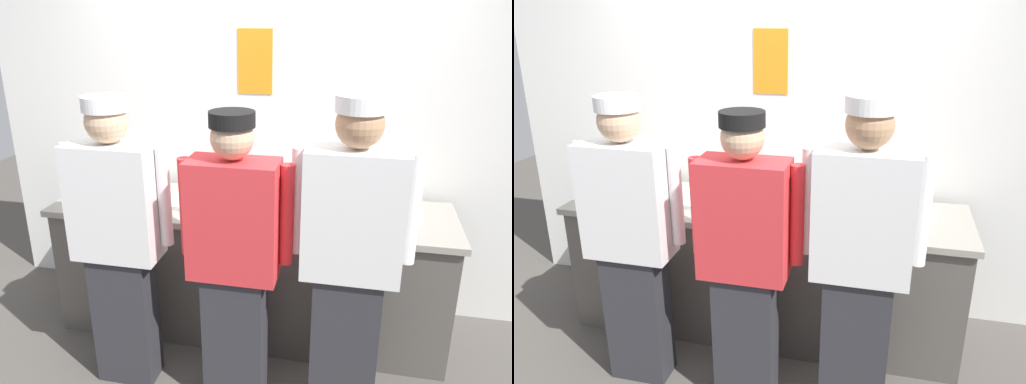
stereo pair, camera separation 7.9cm
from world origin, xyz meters
TOP-DOWN VIEW (x-y plane):
  - ground_plane at (0.00, 0.00)m, footprint 9.00×9.00m
  - wall_back at (-0.00, 0.85)m, footprint 4.04×0.11m
  - prep_counter at (0.00, 0.37)m, footprint 2.57×0.70m
  - chef_near_left at (-0.60, -0.27)m, footprint 0.61×0.24m
  - chef_center at (0.07, -0.31)m, footprint 0.60×0.24m
  - chef_far_right at (0.66, -0.26)m, footprint 0.62×0.24m
  - plate_stack_front at (-0.13, 0.36)m, footprint 0.23×0.23m
  - mixing_bowl_steel at (0.64, 0.42)m, footprint 0.30×0.30m
  - sheet_tray at (-0.56, 0.38)m, footprint 0.52×0.37m
  - squeeze_bottle_primary at (0.12, 0.46)m, footprint 0.06×0.06m
  - ramekin_yellow_sauce at (1.03, 0.42)m, footprint 0.09×0.09m
  - ramekin_green_sauce at (0.13, 0.23)m, footprint 0.08×0.08m
  - ramekin_red_sauce at (0.80, 0.22)m, footprint 0.10×0.10m
  - deli_cup at (-0.29, 0.55)m, footprint 0.09×0.09m

SIDE VIEW (x-z plane):
  - ground_plane at x=0.00m, z-range 0.00..0.00m
  - prep_counter at x=0.00m, z-range 0.00..0.90m
  - chef_center at x=0.07m, z-range 0.06..1.71m
  - chef_near_left at x=-0.60m, z-range 0.06..1.75m
  - sheet_tray at x=-0.56m, z-range 0.90..0.92m
  - ramekin_green_sauce at x=0.13m, z-range 0.90..0.93m
  - ramekin_yellow_sauce at x=1.03m, z-range 0.90..0.94m
  - ramekin_red_sauce at x=0.80m, z-range 0.90..0.94m
  - chef_far_right at x=0.66m, z-range 0.06..1.80m
  - deli_cup at x=-0.29m, z-range 0.90..0.98m
  - plate_stack_front at x=-0.13m, z-range 0.90..0.99m
  - mixing_bowl_steel at x=0.64m, z-range 0.90..1.01m
  - squeeze_bottle_primary at x=0.12m, z-range 0.89..1.07m
  - wall_back at x=0.00m, z-range 0.00..2.69m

